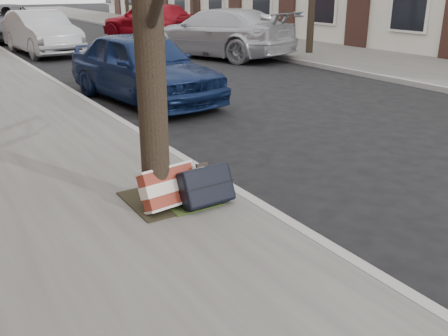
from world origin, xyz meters
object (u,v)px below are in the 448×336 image
suitcase_red (168,187)px  car_near_front (144,67)px  suitcase_navy (206,186)px  car_near_mid (41,33)px

suitcase_red → car_near_front: (1.98, 5.19, 0.35)m
suitcase_red → suitcase_navy: suitcase_red is taller
suitcase_red → car_near_mid: 13.87m
car_near_front → suitcase_navy: bearing=-114.4°
car_near_mid → car_near_front: bearing=-94.1°
suitcase_navy → car_near_mid: size_ratio=0.13×
car_near_mid → suitcase_red: bearing=-102.4°
suitcase_navy → car_near_front: bearing=71.0°
car_near_front → car_near_mid: (-0.04, 8.55, 0.02)m
car_near_front → car_near_mid: size_ratio=0.94×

